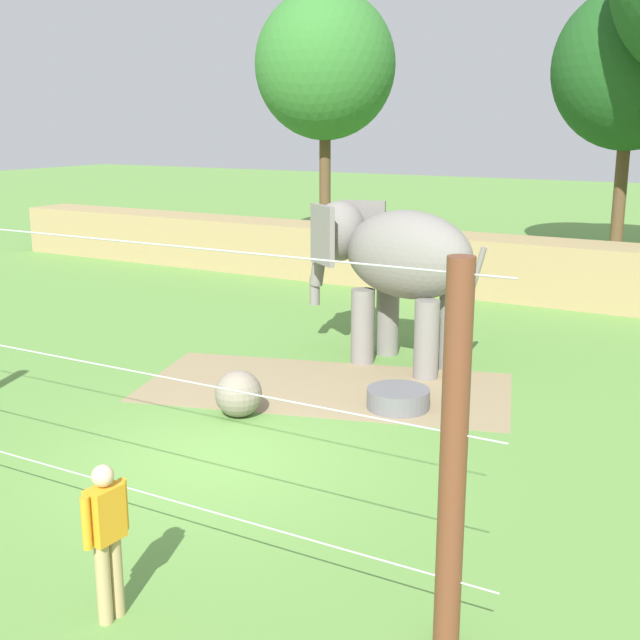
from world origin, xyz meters
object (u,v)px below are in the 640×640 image
object	(u,v)px
enrichment_ball	(238,394)
elephant	(394,260)
zookeeper	(107,535)
water_tub	(398,398)

from	to	relation	value
enrichment_ball	elephant	bearing A→B (deg)	77.73
zookeeper	water_tub	bearing A→B (deg)	90.54
enrichment_ball	zookeeper	world-z (taller)	zookeeper
elephant	zookeeper	distance (m)	9.83
enrichment_ball	zookeeper	size ratio (longest dim) A/B	0.48
zookeeper	water_tub	distance (m)	7.19
enrichment_ball	zookeeper	xyz separation A→B (m)	(2.26, -5.45, 0.52)
zookeeper	water_tub	world-z (taller)	zookeeper
water_tub	enrichment_ball	bearing A→B (deg)	-142.05
elephant	water_tub	size ratio (longest dim) A/B	3.93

